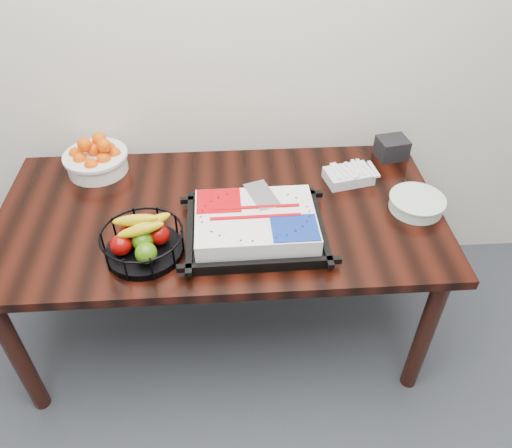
{
  "coord_description": "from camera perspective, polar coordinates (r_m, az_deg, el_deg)",
  "views": [
    {
      "loc": [
        0.05,
        0.42,
        2.04
      ],
      "look_at": [
        0.14,
        1.82,
        0.83
      ],
      "focal_mm": 35.0,
      "sensor_mm": 36.0,
      "label": 1
    }
  ],
  "objects": [
    {
      "name": "fork_bag",
      "position": [
        2.22,
        10.53,
        5.49
      ],
      "size": [
        0.22,
        0.17,
        0.06
      ],
      "color": "silver",
      "rests_on": "table"
    },
    {
      "name": "cake_tray",
      "position": [
        1.89,
        -0.06,
        -0.12
      ],
      "size": [
        0.52,
        0.42,
        0.11
      ],
      "color": "black",
      "rests_on": "table"
    },
    {
      "name": "napkin_box",
      "position": [
        2.41,
        15.26,
        8.39
      ],
      "size": [
        0.15,
        0.13,
        0.09
      ],
      "primitive_type": "cube",
      "rotation": [
        0.0,
        0.0,
        0.17
      ],
      "color": "black",
      "rests_on": "table"
    },
    {
      "name": "tangerine_bowl",
      "position": [
        2.33,
        -17.89,
        7.42
      ],
      "size": [
        0.28,
        0.28,
        0.18
      ],
      "color": "white",
      "rests_on": "table"
    },
    {
      "name": "plate_stack",
      "position": [
        2.13,
        17.88,
        2.25
      ],
      "size": [
        0.22,
        0.22,
        0.05
      ],
      "color": "white",
      "rests_on": "table"
    },
    {
      "name": "fruit_basket",
      "position": [
        1.85,
        -12.83,
        -1.86
      ],
      "size": [
        0.3,
        0.3,
        0.16
      ],
      "color": "black",
      "rests_on": "table"
    },
    {
      "name": "table",
      "position": [
        2.09,
        -4.04,
        -0.31
      ],
      "size": [
        1.8,
        0.9,
        0.75
      ],
      "color": "black",
      "rests_on": "ground"
    }
  ]
}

